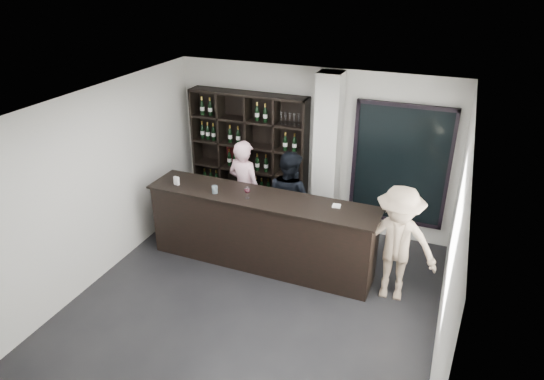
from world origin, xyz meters
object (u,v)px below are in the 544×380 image
at_px(taster_black, 289,199).
at_px(customer, 397,244).
at_px(tasting_counter, 261,231).
at_px(wine_shelf, 249,157).
at_px(taster_pink, 245,189).

distance_m(taster_black, customer, 2.07).
bearing_deg(tasting_counter, wine_shelf, 121.12).
height_order(tasting_counter, taster_black, taster_black).
bearing_deg(customer, wine_shelf, 149.90).
bearing_deg(tasting_counter, customer, -0.86).
distance_m(wine_shelf, taster_black, 1.32).
bearing_deg(customer, taster_black, 154.05).
height_order(wine_shelf, customer, wine_shelf).
relative_size(taster_pink, taster_black, 1.05).
relative_size(wine_shelf, customer, 1.36).
height_order(taster_pink, taster_black, taster_pink).
distance_m(taster_pink, customer, 2.84).
bearing_deg(wine_shelf, tasting_counter, -59.92).
xyz_separation_m(taster_pink, customer, (2.72, -0.82, -0.01)).
height_order(wine_shelf, taster_pink, wine_shelf).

